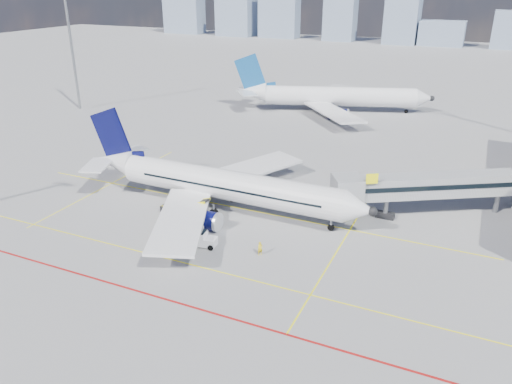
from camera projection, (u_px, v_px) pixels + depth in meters
ground at (208, 236)px, 55.56m from camera, size 420.00×420.00×0.00m
apron_markings at (185, 251)px, 52.51m from camera, size 90.00×35.12×0.01m
jet_bridge at (450, 186)px, 59.28m from camera, size 23.55×15.78×6.30m
floodlight_mast_nw at (71, 45)px, 104.58m from camera, size 3.20×0.61×25.45m
distant_skyline at (415, 19)px, 212.71m from camera, size 252.68×13.53×24.55m
main_aircraft at (218, 184)px, 61.19m from camera, size 38.65×33.68×11.26m
second_aircraft at (331, 96)px, 106.37m from camera, size 41.08×35.01×12.33m
baggage_tug at (204, 239)px, 53.16m from camera, size 2.65×1.78×1.74m
cargo_dolly at (189, 235)px, 53.60m from camera, size 3.69×2.55×1.85m
belt_loader at (180, 209)px, 60.47m from camera, size 6.56×1.91×2.67m
ramp_worker at (260, 249)px, 51.47m from camera, size 0.64×0.64×1.51m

